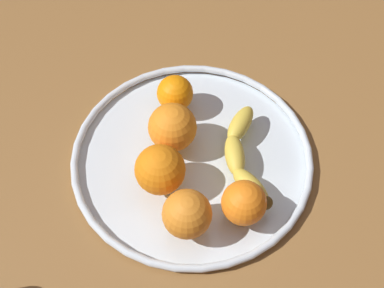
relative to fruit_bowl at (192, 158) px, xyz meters
The scene contains 8 objects.
ground_plane 2.92cm from the fruit_bowl, ahead, with size 154.36×154.36×4.00cm, color olive.
fruit_bowl is the anchor object (origin of this frame).
banana 8.30cm from the fruit_bowl, 65.05° to the left, with size 19.67×8.63×3.05cm.
orange_back_left 6.17cm from the fruit_bowl, 145.89° to the right, with size 7.65×7.65×7.65cm, color orange.
orange_front_right 13.37cm from the fruit_bowl, 20.14° to the left, with size 6.60×6.60×6.60cm, color orange.
orange_back_right 11.10cm from the fruit_bowl, behind, with size 6.01×6.01×6.01cm, color orange.
orange_center 8.35cm from the fruit_bowl, 58.32° to the right, with size 7.60×7.60×7.60cm, color orange.
orange_front_left 13.03cm from the fruit_bowl, 18.81° to the right, with size 7.15×7.15×7.15cm, color orange.
Camera 1 is at (45.39, -12.61, 74.78)cm, focal length 51.55 mm.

